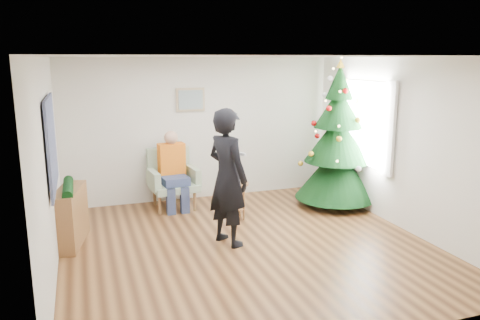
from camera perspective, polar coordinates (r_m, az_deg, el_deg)
name	(u,v)px	position (r m, az deg, el deg)	size (l,w,h in m)	color
floor	(247,245)	(6.69, 0.88, -10.35)	(5.00, 5.00, 0.00)	brown
ceiling	(248,56)	(6.18, 0.96, 12.51)	(5.00, 5.00, 0.00)	white
wall_back	(201,129)	(8.67, -4.74, 3.78)	(5.00, 5.00, 0.00)	silver
wall_front	(347,211)	(4.13, 12.91, -6.05)	(5.00, 5.00, 0.00)	silver
wall_left	(48,169)	(5.96, -22.32, -1.02)	(5.00, 5.00, 0.00)	silver
wall_right	(402,144)	(7.52, 19.13, 1.84)	(5.00, 5.00, 0.00)	silver
window_panel	(363,123)	(8.28, 14.82, 4.41)	(0.04, 1.30, 1.40)	white
curtains	(362,123)	(8.26, 14.64, 4.40)	(0.05, 1.75, 1.50)	white
christmas_tree	(337,141)	(8.37, 11.76, 2.26)	(1.42, 1.42, 2.57)	#3F2816
stool	(236,200)	(7.65, -0.49, -4.93)	(0.41, 0.41, 0.61)	brown
laptop	(236,182)	(7.56, -0.50, -2.66)	(0.34, 0.22, 0.03)	silver
armchair	(173,186)	(8.30, -8.18, -3.14)	(0.87, 0.81, 1.03)	#93AA89
seated_person	(173,169)	(8.17, -8.13, -1.12)	(0.47, 0.67, 1.35)	navy
standing_man	(228,177)	(6.48, -1.53, -2.13)	(0.70, 0.46, 1.93)	black
game_controller	(242,154)	(6.44, 0.28, 0.73)	(0.04, 0.13, 0.04)	white
console	(70,217)	(7.04, -19.98, -6.50)	(0.30, 1.00, 0.80)	brown
garland	(68,188)	(6.92, -20.23, -3.20)	(0.14, 0.14, 0.90)	black
tapestry	(51,144)	(6.20, -22.00, 1.86)	(0.03, 1.50, 1.15)	black
framed_picture	(190,100)	(8.52, -6.06, 7.33)	(0.52, 0.05, 0.42)	tan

